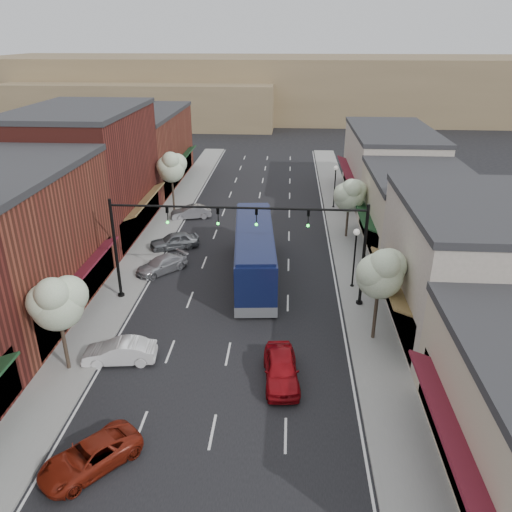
% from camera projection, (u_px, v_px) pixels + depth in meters
% --- Properties ---
extents(ground, '(160.00, 160.00, 0.00)m').
position_uv_depth(ground, '(224.00, 376.00, 26.15)').
color(ground, black).
rests_on(ground, ground).
extents(sidewalk_left, '(2.80, 73.00, 0.15)m').
position_uv_depth(sidewalk_left, '(155.00, 238.00, 43.47)').
color(sidewalk_left, gray).
rests_on(sidewalk_left, ground).
extents(sidewalk_right, '(2.80, 73.00, 0.15)m').
position_uv_depth(sidewalk_right, '(349.00, 243.00, 42.45)').
color(sidewalk_right, gray).
rests_on(sidewalk_right, ground).
extents(curb_left, '(0.25, 73.00, 0.17)m').
position_uv_depth(curb_left, '(170.00, 239.00, 43.38)').
color(curb_left, gray).
rests_on(curb_left, ground).
extents(curb_right, '(0.25, 73.00, 0.17)m').
position_uv_depth(curb_right, '(332.00, 243.00, 42.53)').
color(curb_right, gray).
rests_on(curb_right, ground).
extents(bldg_left_midnear, '(10.14, 14.10, 9.40)m').
position_uv_depth(bldg_left_midnear, '(4.00, 243.00, 30.57)').
color(bldg_left_midnear, brown).
rests_on(bldg_left_midnear, ground).
extents(bldg_left_midfar, '(10.14, 14.10, 10.90)m').
position_uv_depth(bldg_left_midfar, '(87.00, 173.00, 43.01)').
color(bldg_left_midfar, maroon).
rests_on(bldg_left_midfar, ground).
extents(bldg_left_far, '(10.14, 18.10, 8.40)m').
position_uv_depth(bldg_left_far, '(140.00, 148.00, 58.09)').
color(bldg_left_far, brown).
rests_on(bldg_left_far, ground).
extents(bldg_right_midnear, '(9.14, 12.10, 7.90)m').
position_uv_depth(bldg_right_midnear, '(467.00, 267.00, 29.18)').
color(bldg_right_midnear, '#BCAEA1').
rests_on(bldg_right_midnear, ground).
extents(bldg_right_midfar, '(9.14, 12.10, 6.40)m').
position_uv_depth(bldg_right_midfar, '(418.00, 212.00, 40.41)').
color(bldg_right_midfar, '#B5A890').
rests_on(bldg_right_midfar, ground).
extents(bldg_right_far, '(9.14, 16.10, 7.40)m').
position_uv_depth(bldg_right_far, '(389.00, 165.00, 52.95)').
color(bldg_right_far, '#BCAEA1').
rests_on(bldg_right_far, ground).
extents(hill_far, '(120.00, 30.00, 12.00)m').
position_uv_depth(hill_far, '(276.00, 87.00, 105.63)').
color(hill_far, '#7A6647').
rests_on(hill_far, ground).
extents(hill_near, '(50.00, 20.00, 8.00)m').
position_uv_depth(hill_near, '(146.00, 103.00, 97.04)').
color(hill_near, '#7A6647').
rests_on(hill_near, ground).
extents(signal_mast_right, '(8.22, 0.46, 7.00)m').
position_uv_depth(signal_mast_right, '(327.00, 240.00, 31.20)').
color(signal_mast_right, black).
rests_on(signal_mast_right, ground).
extents(signal_mast_left, '(8.22, 0.46, 7.00)m').
position_uv_depth(signal_mast_left, '(150.00, 235.00, 31.88)').
color(signal_mast_left, black).
rests_on(signal_mast_left, ground).
extents(tree_right_near, '(2.85, 2.65, 5.95)m').
position_uv_depth(tree_right_near, '(381.00, 272.00, 27.41)').
color(tree_right_near, '#47382B').
rests_on(tree_right_near, ground).
extents(tree_right_far, '(2.85, 2.65, 5.43)m').
position_uv_depth(tree_right_far, '(350.00, 194.00, 42.16)').
color(tree_right_far, '#47382B').
rests_on(tree_right_far, ground).
extents(tree_left_near, '(2.85, 2.65, 5.69)m').
position_uv_depth(tree_left_near, '(57.00, 301.00, 24.87)').
color(tree_left_near, '#47382B').
rests_on(tree_left_near, ground).
extents(tree_left_far, '(2.85, 2.65, 6.13)m').
position_uv_depth(tree_left_far, '(172.00, 166.00, 48.39)').
color(tree_left_far, '#47382B').
rests_on(tree_left_far, ground).
extents(lamp_post_near, '(0.44, 0.44, 4.44)m').
position_uv_depth(lamp_post_near, '(355.00, 249.00, 34.00)').
color(lamp_post_near, black).
rests_on(lamp_post_near, ground).
extents(lamp_post_far, '(0.44, 0.44, 4.44)m').
position_uv_depth(lamp_post_far, '(335.00, 180.00, 49.94)').
color(lamp_post_far, black).
rests_on(lamp_post_far, ground).
extents(coach_bus, '(3.74, 12.56, 3.78)m').
position_uv_depth(coach_bus, '(254.00, 252.00, 36.01)').
color(coach_bus, '#0E153A').
rests_on(coach_bus, ground).
extents(red_hatchback, '(2.11, 4.44, 1.47)m').
position_uv_depth(red_hatchback, '(281.00, 369.00, 25.53)').
color(red_hatchback, maroon).
rests_on(red_hatchback, ground).
extents(parked_car_a, '(4.23, 4.46, 1.17)m').
position_uv_depth(parked_car_a, '(90.00, 456.00, 20.44)').
color(parked_car_a, maroon).
rests_on(parked_car_a, ground).
extents(parked_car_b, '(4.07, 1.84, 1.29)m').
position_uv_depth(parked_car_b, '(120.00, 352.00, 27.05)').
color(parked_car_b, white).
rests_on(parked_car_b, ground).
extents(parked_car_c, '(4.02, 4.17, 1.20)m').
position_uv_depth(parked_car_c, '(162.00, 265.00, 37.32)').
color(parked_car_c, '#A5A6AB').
rests_on(parked_car_c, ground).
extents(parked_car_d, '(4.35, 3.10, 1.38)m').
position_uv_depth(parked_car_d, '(174.00, 241.00, 41.38)').
color(parked_car_d, slate).
rests_on(parked_car_d, ground).
extents(parked_car_e, '(4.04, 2.40, 1.26)m').
position_uv_depth(parked_car_e, '(191.00, 212.00, 48.14)').
color(parked_car_e, '#A9A8AE').
rests_on(parked_car_e, ground).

